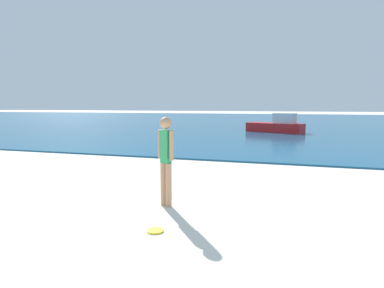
% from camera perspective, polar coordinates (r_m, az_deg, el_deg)
% --- Properties ---
extents(water, '(160.00, 60.00, 0.06)m').
position_cam_1_polar(water, '(41.12, 13.29, 3.94)').
color(water, '#14567F').
rests_on(water, ground).
extents(person_standing, '(0.37, 0.23, 1.72)m').
position_cam_1_polar(person_standing, '(6.29, -4.56, -2.09)').
color(person_standing, tan).
rests_on(person_standing, ground).
extents(frisbee, '(0.26, 0.26, 0.03)m').
position_cam_1_polar(frisbee, '(5.29, -6.38, -14.67)').
color(frisbee, yellow).
rests_on(frisbee, ground).
extents(boat_near, '(4.07, 2.53, 1.32)m').
position_cam_1_polar(boat_near, '(23.60, 14.47, 3.11)').
color(boat_near, red).
rests_on(boat_near, water).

